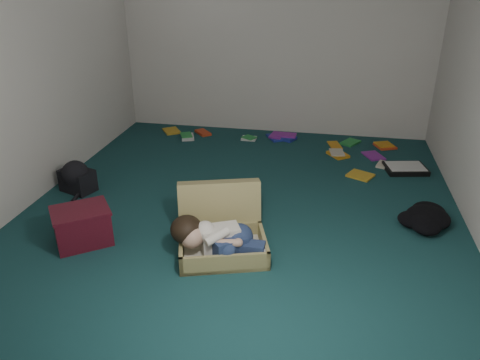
% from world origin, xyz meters
% --- Properties ---
extents(floor, '(4.50, 4.50, 0.00)m').
position_xyz_m(floor, '(0.00, 0.00, 0.00)').
color(floor, '#163F41').
rests_on(floor, ground).
extents(wall_back, '(4.50, 0.00, 4.50)m').
position_xyz_m(wall_back, '(0.00, 2.25, 1.30)').
color(wall_back, silver).
rests_on(wall_back, ground).
extents(wall_front, '(4.50, 0.00, 4.50)m').
position_xyz_m(wall_front, '(0.00, -2.25, 1.30)').
color(wall_front, silver).
rests_on(wall_front, ground).
extents(wall_left, '(0.00, 4.50, 4.50)m').
position_xyz_m(wall_left, '(-2.00, 0.00, 1.30)').
color(wall_left, silver).
rests_on(wall_left, ground).
extents(suitcase, '(0.84, 0.83, 0.50)m').
position_xyz_m(suitcase, '(-0.05, -0.70, 0.15)').
color(suitcase, '#9E9357').
rests_on(suitcase, floor).
extents(person, '(0.76, 0.38, 0.31)m').
position_xyz_m(person, '(-0.04, -0.87, 0.19)').
color(person, white).
rests_on(person, suitcase).
extents(maroon_bin, '(0.57, 0.55, 0.31)m').
position_xyz_m(maroon_bin, '(-1.18, -0.85, 0.15)').
color(maroon_bin, '#4E0F1C').
rests_on(maroon_bin, floor).
extents(backpack, '(0.49, 0.45, 0.24)m').
position_xyz_m(backpack, '(-1.70, 0.03, 0.12)').
color(backpack, black).
rests_on(backpack, floor).
extents(clothing_pile, '(0.52, 0.44, 0.16)m').
position_xyz_m(clothing_pile, '(1.53, 0.00, 0.08)').
color(clothing_pile, black).
rests_on(clothing_pile, floor).
extents(paper_tray, '(0.49, 0.41, 0.06)m').
position_xyz_m(paper_tray, '(1.62, 1.17, 0.03)').
color(paper_tray, black).
rests_on(paper_tray, floor).
extents(book_scatter, '(3.06, 1.30, 0.02)m').
position_xyz_m(book_scatter, '(0.36, 1.71, 0.01)').
color(book_scatter, gold).
rests_on(book_scatter, floor).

